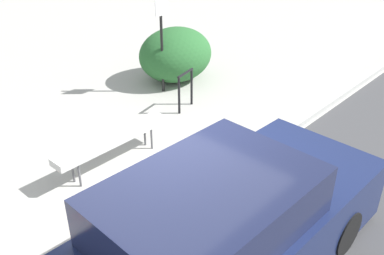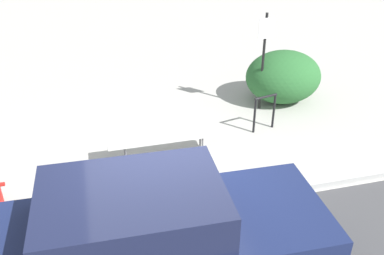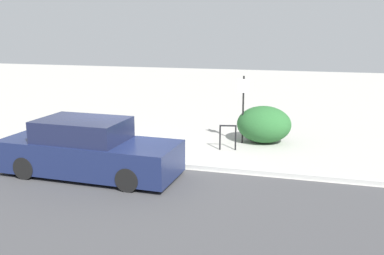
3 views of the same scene
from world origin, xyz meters
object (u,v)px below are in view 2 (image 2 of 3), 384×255
object	(u,v)px
parked_car_near	(146,240)
bench	(164,137)
sign_post	(264,54)
bike_rack	(265,109)

from	to	relation	value
parked_car_near	bench	bearing A→B (deg)	76.42
sign_post	bench	bearing A→B (deg)	-149.32
bench	bike_rack	xyz separation A→B (m)	(2.32, 0.57, 0.02)
bike_rack	parked_car_near	size ratio (longest dim) A/B	0.17
bench	bike_rack	bearing A→B (deg)	13.54
bike_rack	sign_post	world-z (taller)	sign_post
bike_rack	sign_post	bearing A→B (deg)	72.44
parked_car_near	sign_post	bearing A→B (deg)	53.88
sign_post	parked_car_near	distance (m)	5.60
bench	sign_post	world-z (taller)	sign_post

